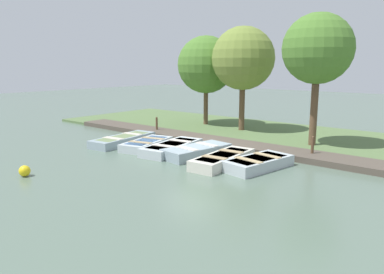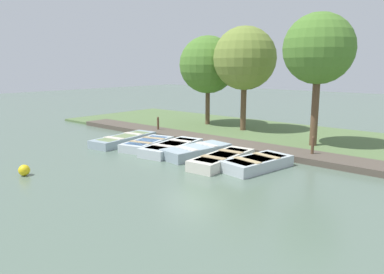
{
  "view_description": "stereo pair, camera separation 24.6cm",
  "coord_description": "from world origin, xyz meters",
  "views": [
    {
      "loc": [
        12.21,
        10.13,
        3.63
      ],
      "look_at": [
        0.36,
        0.26,
        0.65
      ],
      "focal_mm": 35.0,
      "sensor_mm": 36.0,
      "label": 1
    },
    {
      "loc": [
        12.05,
        10.32,
        3.63
      ],
      "look_at": [
        0.36,
        0.26,
        0.65
      ],
      "focal_mm": 35.0,
      "sensor_mm": 36.0,
      "label": 2
    }
  ],
  "objects": [
    {
      "name": "mooring_post_far",
      "position": [
        -1.71,
        4.64,
        0.46
      ],
      "size": [
        0.11,
        0.11,
        0.92
      ],
      "color": "brown",
      "rests_on": "ground_plane"
    },
    {
      "name": "ground_plane",
      "position": [
        0.0,
        0.0,
        0.0
      ],
      "size": [
        80.0,
        80.0,
        0.0
      ],
      "primitive_type": "plane",
      "color": "#566B5B"
    },
    {
      "name": "buoy",
      "position": [
        6.6,
        -1.74,
        0.19
      ],
      "size": [
        0.37,
        0.37,
        0.37
      ],
      "color": "yellow",
      "rests_on": "ground_plane"
    },
    {
      "name": "rowboat_0",
      "position": [
        1.09,
        -3.32,
        0.19
      ],
      "size": [
        3.54,
        1.56,
        0.38
      ],
      "rotation": [
        0.0,
        0.0,
        0.13
      ],
      "color": "#8C9EA8",
      "rests_on": "ground_plane"
    },
    {
      "name": "rowboat_5",
      "position": [
        0.81,
        3.69,
        0.2
      ],
      "size": [
        2.86,
        1.64,
        0.41
      ],
      "rotation": [
        0.0,
        0.0,
        -0.17
      ],
      "color": "#B2BCC1",
      "rests_on": "ground_plane"
    },
    {
      "name": "dock_walkway",
      "position": [
        -1.6,
        0.0,
        0.12
      ],
      "size": [
        1.51,
        18.61,
        0.24
      ],
      "color": "#51473D",
      "rests_on": "ground_plane"
    },
    {
      "name": "rowboat_4",
      "position": [
        1.16,
        2.42,
        0.2
      ],
      "size": [
        3.19,
        1.27,
        0.41
      ],
      "rotation": [
        0.0,
        0.0,
        0.07
      ],
      "color": "beige",
      "rests_on": "ground_plane"
    },
    {
      "name": "mooring_post_near",
      "position": [
        -1.71,
        -3.92,
        0.46
      ],
      "size": [
        0.11,
        0.11,
        0.92
      ],
      "color": "brown",
      "rests_on": "ground_plane"
    },
    {
      "name": "rowboat_1",
      "position": [
        1.02,
        -1.8,
        0.18
      ],
      "size": [
        2.9,
        1.76,
        0.37
      ],
      "rotation": [
        0.0,
        0.0,
        0.24
      ],
      "color": "#B2BCC1",
      "rests_on": "ground_plane"
    },
    {
      "name": "park_tree_left",
      "position": [
        -5.05,
        -0.72,
        3.96
      ],
      "size": [
        3.34,
        3.34,
        5.65
      ],
      "color": "brown",
      "rests_on": "ground_plane"
    },
    {
      "name": "park_tree_far_left",
      "position": [
        -5.41,
        -3.48,
        3.63
      ],
      "size": [
        3.34,
        3.34,
        5.31
      ],
      "color": "brown",
      "rests_on": "ground_plane"
    },
    {
      "name": "park_tree_center",
      "position": [
        -3.74,
        3.81,
        4.28
      ],
      "size": [
        3.01,
        3.01,
        5.82
      ],
      "color": "brown",
      "rests_on": "ground_plane"
    },
    {
      "name": "rowboat_2",
      "position": [
        0.87,
        -0.41,
        0.19
      ],
      "size": [
        3.33,
        1.64,
        0.39
      ],
      "rotation": [
        0.0,
        0.0,
        0.15
      ],
      "color": "#B2BCC1",
      "rests_on": "ground_plane"
    },
    {
      "name": "rowboat_3",
      "position": [
        0.79,
        0.88,
        0.21
      ],
      "size": [
        3.03,
        1.61,
        0.43
      ],
      "rotation": [
        0.0,
        0.0,
        -0.15
      ],
      "color": "#8C9EA8",
      "rests_on": "ground_plane"
    },
    {
      "name": "shore_bank",
      "position": [
        -5.0,
        0.0,
        0.06
      ],
      "size": [
        8.0,
        24.0,
        0.13
      ],
      "color": "#567042",
      "rests_on": "ground_plane"
    }
  ]
}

